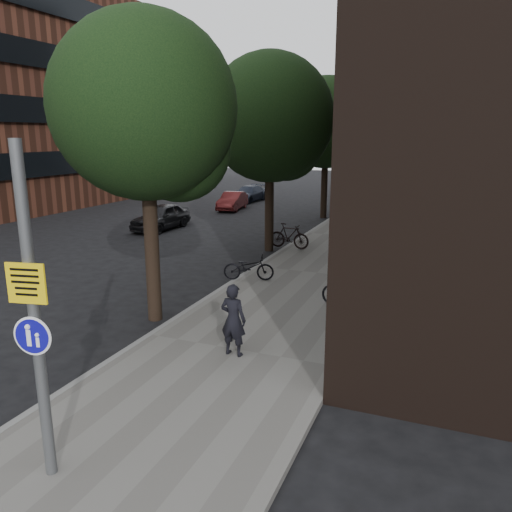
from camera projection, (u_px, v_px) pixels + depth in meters
The scene contains 15 objects.
ground at pixel (139, 435), 7.96m from camera, with size 120.00×120.00×0.00m, color black.
sidewalk at pixel (317, 274), 16.88m from camera, with size 4.50×60.00×0.12m, color #64625D.
curb_edge at pixel (255, 268), 17.69m from camera, with size 0.15×60.00×0.13m, color slate.
street_tree_near at pixel (151, 115), 11.85m from camera, with size 4.40×4.40×7.50m.
street_tree_mid at pixel (273, 123), 19.51m from camera, with size 5.00×5.00×7.80m.
street_tree_far at pixel (328, 126), 27.63m from camera, with size 5.00×5.00×7.80m.
signpost at pixel (35, 317), 6.37m from camera, with size 0.52×0.15×4.51m.
pedestrian at pixel (233, 320), 10.42m from camera, with size 0.57×0.37×1.56m, color black.
parked_bike_facade_near at pixel (350, 293), 13.24m from camera, with size 0.59×1.69×0.89m, color black.
parked_bike_facade_far at pixel (369, 264), 15.94m from camera, with size 0.49×1.73×1.04m, color black.
parked_bike_curb_near at pixel (249, 267), 15.93m from camera, with size 0.56×1.61×0.85m, color black.
parked_bike_curb_far at pixel (289, 236), 20.38m from camera, with size 0.48×1.71×1.03m, color black.
parked_car_near at pixel (161, 217), 25.08m from camera, with size 1.51×3.77×1.28m, color black.
parked_car_mid at pixel (232, 201), 31.62m from camera, with size 1.18×3.39×1.12m, color maroon.
parked_car_far at pixel (249, 194), 35.54m from camera, with size 1.56×3.83×1.11m, color #1C2232.
Camera 1 is at (4.36, -5.85, 4.67)m, focal length 35.00 mm.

